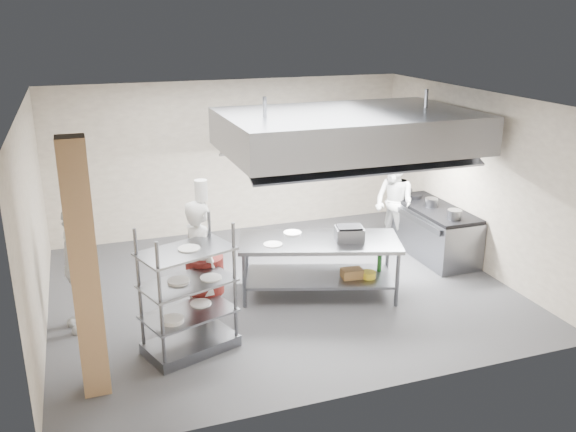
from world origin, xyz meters
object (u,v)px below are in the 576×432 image
object	(u,v)px
chef_line	(394,203)
chef_plating	(78,269)
chef_head	(201,264)
stockpot	(431,203)
cooking_range	(432,232)
griddle	(349,234)
island	(319,267)
pass_rack	(188,290)

from	to	relation	value
chef_line	chef_plating	bearing A→B (deg)	-92.98
chef_head	stockpot	distance (m)	4.62
cooking_range	griddle	world-z (taller)	griddle
stockpot	island	bearing A→B (deg)	-160.02
chef_line	stockpot	xyz separation A→B (m)	(0.43, -0.56, 0.13)
island	pass_rack	size ratio (longest dim) A/B	1.41
pass_rack	chef_plating	xyz separation A→B (m)	(-1.30, 1.11, 0.02)
griddle	chef_plating	bearing A→B (deg)	-170.34
chef_line	stockpot	size ratio (longest dim) A/B	7.50
chef_line	chef_head	bearing A→B (deg)	-81.53
chef_plating	island	bearing A→B (deg)	73.77
chef_head	griddle	bearing A→B (deg)	-98.57
pass_rack	stockpot	distance (m)	5.10
chef_head	chef_plating	size ratio (longest dim) A/B	1.05
pass_rack	chef_line	bearing A→B (deg)	10.57
cooking_range	island	bearing A→B (deg)	-160.82
stockpot	chef_line	bearing A→B (deg)	127.45
stockpot	griddle	bearing A→B (deg)	-152.77
chef_plating	griddle	xyz separation A→B (m)	(3.92, -0.30, 0.13)
cooking_range	stockpot	world-z (taller)	stockpot
island	chef_head	world-z (taller)	chef_head
chef_head	chef_plating	world-z (taller)	chef_head
chef_line	chef_plating	xyz separation A→B (m)	(-5.60, -1.35, 0.04)
island	stockpot	bearing A→B (deg)	38.24
cooking_range	pass_rack	bearing A→B (deg)	-158.52
pass_rack	griddle	size ratio (longest dim) A/B	4.12
chef_plating	stockpot	xyz separation A→B (m)	(6.03, 0.79, 0.09)
griddle	stockpot	xyz separation A→B (m)	(2.11, 1.09, -0.03)
chef_line	chef_plating	size ratio (longest dim) A/B	0.96
chef_plating	stockpot	distance (m)	6.08
island	chef_plating	size ratio (longest dim) A/B	1.38
pass_rack	cooking_range	bearing A→B (deg)	2.18
pass_rack	chef_plating	world-z (taller)	chef_plating
island	chef_line	world-z (taller)	chef_line
island	cooking_range	size ratio (longest dim) A/B	1.22
island	chef_line	xyz separation A→B (m)	(2.10, 1.49, 0.39)
pass_rack	griddle	distance (m)	2.75
chef_line	chef_plating	world-z (taller)	chef_plating
griddle	chef_line	bearing A→B (deg)	58.52
chef_head	stockpot	xyz separation A→B (m)	(4.43, 1.30, 0.05)
chef_plating	pass_rack	bearing A→B (deg)	35.30
chef_head	island	bearing A→B (deg)	-92.49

